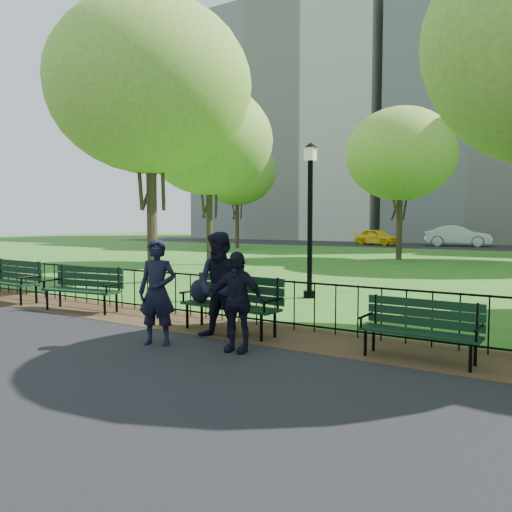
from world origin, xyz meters
The scene contains 19 objects.
ground centered at (0.00, 0.00, 0.00)m, with size 120.00×120.00×0.00m, color #226B1C.
dirt_strip centered at (0.00, 1.50, 0.01)m, with size 60.00×1.60×0.01m, color #362B16.
far_street centered at (0.00, 35.00, 0.01)m, with size 70.00×9.00×0.01m, color black.
iron_fence centered at (0.00, 2.00, 0.50)m, with size 24.06×0.06×1.00m.
apartment_west centered at (-22.00, 48.00, 13.00)m, with size 22.00×15.00×26.00m, color beige.
park_bench_main centered at (-0.05, 1.23, 0.66)m, with size 1.97×0.75×1.09m.
park_bench_left_a centered at (-3.80, 1.31, 0.60)m, with size 1.92×0.82×1.05m.
park_bench_left_b centered at (-6.36, 1.25, 0.62)m, with size 1.95×0.68×1.09m.
park_bench_right_a centered at (3.42, 1.22, 0.53)m, with size 1.66×0.56×0.93m.
lamppost centered at (-0.45, 5.63, 2.15)m, with size 0.36×0.36×3.95m.
tree_near_w centered at (-6.14, 5.87, 6.17)m, with size 6.38×6.38×8.89m.
tree_mid_w centered at (-8.72, 12.27, 5.58)m, with size 5.77×5.77×8.04m.
tree_far_c centered at (-2.18, 19.67, 5.36)m, with size 5.54×5.54×7.72m.
tree_far_w centered at (-15.61, 24.69, 5.61)m, with size 5.79×5.79×8.07m.
person_left centered at (-0.35, -0.09, 0.85)m, with size 0.61×0.40×1.68m, color black.
person_mid centered at (0.30, 0.73, 0.90)m, with size 0.87×0.45×1.78m, color black.
person_right centered at (0.95, 0.23, 0.77)m, with size 0.89×0.36×1.51m, color black.
taxi centered at (-8.05, 34.05, 0.69)m, with size 1.60×3.97×1.35m, color yellow.
sedan_silver centered at (-2.14, 35.46, 0.82)m, with size 1.72×4.92×1.62m, color #B3B6BC.
Camera 1 is at (5.12, -5.90, 1.97)m, focal length 35.00 mm.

